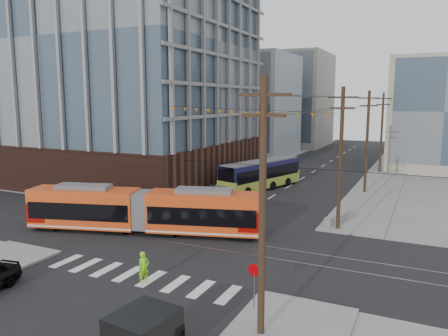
% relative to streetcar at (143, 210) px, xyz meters
% --- Properties ---
extents(ground, '(160.00, 160.00, 0.00)m').
position_rel_streetcar_xyz_m(ground, '(4.78, -4.08, -1.71)').
color(ground, slate).
extents(office_building, '(30.00, 25.00, 28.60)m').
position_rel_streetcar_xyz_m(office_building, '(-17.22, 18.92, 12.59)').
color(office_building, '#381E16').
rests_on(office_building, ground).
extents(bg_bldg_nw_near, '(18.00, 16.00, 18.00)m').
position_rel_streetcar_xyz_m(bg_bldg_nw_near, '(-12.22, 47.92, 7.29)').
color(bg_bldg_nw_near, '#8C99A5').
rests_on(bg_bldg_nw_near, ground).
extents(bg_bldg_ne_near, '(14.00, 14.00, 16.00)m').
position_rel_streetcar_xyz_m(bg_bldg_ne_near, '(20.78, 43.92, 6.29)').
color(bg_bldg_ne_near, gray).
rests_on(bg_bldg_ne_near, ground).
extents(bg_bldg_nw_far, '(16.00, 18.00, 20.00)m').
position_rel_streetcar_xyz_m(bg_bldg_nw_far, '(-9.22, 67.92, 8.29)').
color(bg_bldg_nw_far, gray).
rests_on(bg_bldg_nw_far, ground).
extents(utility_pole_near, '(0.30, 0.30, 11.00)m').
position_rel_streetcar_xyz_m(utility_pole_near, '(13.28, -10.08, 3.79)').
color(utility_pole_near, black).
rests_on(utility_pole_near, ground).
extents(utility_pole_far, '(0.30, 0.30, 11.00)m').
position_rel_streetcar_xyz_m(utility_pole_far, '(13.28, 51.92, 3.79)').
color(utility_pole_far, black).
rests_on(utility_pole_far, ground).
extents(streetcar, '(17.79, 7.37, 3.43)m').
position_rel_streetcar_xyz_m(streetcar, '(0.00, 0.00, 0.00)').
color(streetcar, '#D44415').
rests_on(streetcar, ground).
extents(city_bus, '(5.93, 12.06, 3.35)m').
position_rel_streetcar_xyz_m(city_bus, '(2.35, 19.20, -0.04)').
color(city_bus, '#131035').
rests_on(city_bus, ground).
extents(parked_car_silver, '(2.79, 4.38, 1.36)m').
position_rel_streetcar_xyz_m(parked_car_silver, '(-0.95, 8.11, -1.03)').
color(parked_car_silver, '#A2A4A6').
rests_on(parked_car_silver, ground).
extents(parked_car_white, '(2.46, 4.98, 1.39)m').
position_rel_streetcar_xyz_m(parked_car_white, '(-0.24, 15.28, -1.02)').
color(parked_car_white, '#B2A6A6').
rests_on(parked_car_white, ground).
extents(parked_car_grey, '(2.22, 4.72, 1.30)m').
position_rel_streetcar_xyz_m(parked_car_grey, '(-0.63, 19.52, -1.06)').
color(parked_car_grey, slate).
rests_on(parked_car_grey, ground).
extents(pedestrian, '(0.64, 0.77, 1.82)m').
position_rel_streetcar_xyz_m(pedestrian, '(5.59, -7.77, -0.81)').
color(pedestrian, '#87EB18').
rests_on(pedestrian, ground).
extents(stop_sign, '(0.72, 0.72, 2.20)m').
position_rel_streetcar_xyz_m(stop_sign, '(12.19, -8.08, -0.61)').
color(stop_sign, '#AE0005').
rests_on(stop_sign, ground).
extents(jersey_barrier, '(2.17, 4.00, 0.79)m').
position_rel_streetcar_xyz_m(jersey_barrier, '(13.08, 8.97, -1.32)').
color(jersey_barrier, '#55575E').
rests_on(jersey_barrier, ground).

